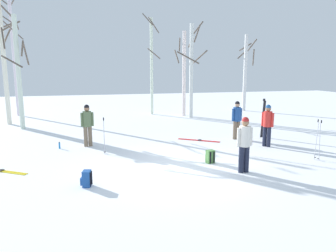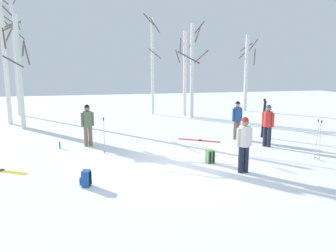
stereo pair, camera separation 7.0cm
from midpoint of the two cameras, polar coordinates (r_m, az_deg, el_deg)
ground_plane at (r=10.31m, az=1.82°, el=-7.44°), size 60.00×60.00×0.00m
person_0 at (r=13.44m, az=17.56°, el=0.55°), size 0.34×0.45×1.72m
person_1 at (r=9.87m, az=13.68°, el=-2.64°), size 0.52×0.34×1.72m
person_2 at (r=14.53m, az=12.41°, el=1.48°), size 0.51×0.34×1.72m
person_3 at (r=13.29m, az=-14.04°, el=0.61°), size 0.52×0.34×1.72m
ski_pair_planted_0 at (r=15.24m, az=16.86°, el=1.33°), size 0.22×0.03×1.79m
ski_pair_lying_0 at (r=14.13m, az=5.70°, el=-2.57°), size 1.65×1.23×0.05m
ski_pair_lying_1 at (r=11.21m, az=-27.37°, el=-7.11°), size 1.63×1.16×0.05m
ski_poles_0 at (r=12.10m, az=25.48°, el=-2.09°), size 0.07×0.26×1.42m
ski_poles_1 at (r=12.02m, az=-11.20°, el=-1.50°), size 0.07×0.22×1.36m
backpack_0 at (r=8.95m, az=-14.26°, el=-9.11°), size 0.32×0.30×0.44m
backpack_1 at (r=10.84m, az=7.70°, el=-5.48°), size 0.30×0.32×0.44m
water_bottle_0 at (r=13.37m, az=-18.65°, el=-3.29°), size 0.06×0.06×0.27m
birch_tree_0 at (r=23.67m, az=-25.63°, el=11.57°), size 1.69×1.55×8.07m
birch_tree_1 at (r=20.17m, az=-27.10°, el=11.12°), size 1.48×1.47×7.37m
birch_tree_2 at (r=18.20m, az=-25.00°, el=9.04°), size 1.24×1.43×5.79m
birch_tree_3 at (r=22.01m, az=-2.69°, el=10.85°), size 1.15×0.70×6.72m
birch_tree_4 at (r=21.32m, az=3.12°, el=9.55°), size 1.03×1.07×5.53m
birch_tree_5 at (r=20.53m, az=4.51°, el=10.14°), size 1.95×1.95×6.01m
birch_tree_6 at (r=24.60m, az=13.95°, el=9.50°), size 1.35×1.44×5.58m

